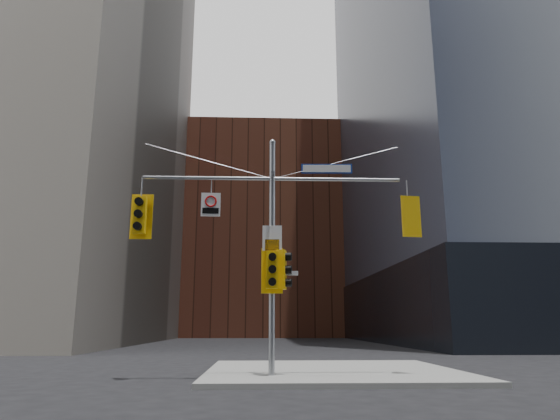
{
  "coord_description": "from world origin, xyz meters",
  "views": [
    {
      "loc": [
        -0.34,
        -12.93,
        1.56
      ],
      "look_at": [
        0.24,
        2.0,
        5.0
      ],
      "focal_mm": 32.0,
      "sensor_mm": 36.0,
      "label": 1
    }
  ],
  "objects": [
    {
      "name": "traffic_light_east_arm",
      "position": [
        4.23,
        1.99,
        4.8
      ],
      "size": [
        0.61,
        0.53,
        1.28
      ],
      "rotation": [
        0.0,
        0.0,
        3.29
      ],
      "color": "yellow",
      "rests_on": "ground"
    },
    {
      "name": "street_sign_blade",
      "position": [
        1.71,
        2.0,
        6.35
      ],
      "size": [
        1.6,
        0.09,
        0.31
      ],
      "rotation": [
        0.0,
        0.0,
        -0.03
      ],
      "color": "navy",
      "rests_on": "ground"
    },
    {
      "name": "signal_assembly",
      "position": [
        0.0,
        1.99,
        4.42
      ],
      "size": [
        8.0,
        0.8,
        7.3
      ],
      "color": "gray",
      "rests_on": "ground"
    },
    {
      "name": "traffic_light_west_arm",
      "position": [
        -4.01,
        2.01,
        4.8
      ],
      "size": [
        0.67,
        0.53,
        1.4
      ],
      "rotation": [
        0.0,
        0.0,
        -0.02
      ],
      "color": "yellow",
      "rests_on": "ground"
    },
    {
      "name": "traffic_light_pole_side",
      "position": [
        0.33,
        1.99,
        3.17
      ],
      "size": [
        0.49,
        0.42,
        1.17
      ],
      "rotation": [
        0.0,
        0.0,
        1.39
      ],
      "color": "yellow",
      "rests_on": "ground"
    },
    {
      "name": "brick_midrise",
      "position": [
        0.0,
        58.0,
        14.0
      ],
      "size": [
        26.0,
        20.0,
        28.0
      ],
      "primitive_type": "cube",
      "color": "brown",
      "rests_on": "ground"
    },
    {
      "name": "traffic_light_pole_front",
      "position": [
        -0.0,
        1.73,
        3.13
      ],
      "size": [
        0.64,
        0.5,
        1.34
      ],
      "rotation": [
        0.0,
        0.0,
        0.0
      ],
      "color": "yellow",
      "rests_on": "ground"
    },
    {
      "name": "sidewalk_corner",
      "position": [
        2.0,
        4.0,
        0.07
      ],
      "size": [
        8.0,
        8.0,
        0.15
      ],
      "primitive_type": "cube",
      "color": "gray",
      "rests_on": "ground"
    },
    {
      "name": "regulatory_sign_arm",
      "position": [
        -1.88,
        1.97,
        5.17
      ],
      "size": [
        0.59,
        0.08,
        0.74
      ],
      "rotation": [
        0.0,
        0.0,
        0.03
      ],
      "color": "silver",
      "rests_on": "ground"
    },
    {
      "name": "regulatory_sign_pole",
      "position": [
        0.0,
        1.88,
        4.09
      ],
      "size": [
        0.59,
        0.06,
        0.77
      ],
      "rotation": [
        0.0,
        0.0,
        -0.04
      ],
      "color": "silver",
      "rests_on": "ground"
    },
    {
      "name": "street_blade_ew",
      "position": [
        0.45,
        2.0,
        3.06
      ],
      "size": [
        0.67,
        0.03,
        0.13
      ],
      "rotation": [
        0.0,
        0.0,
        0.01
      ],
      "color": "silver",
      "rests_on": "ground"
    },
    {
      "name": "ground",
      "position": [
        0.0,
        0.0,
        0.0
      ],
      "size": [
        160.0,
        160.0,
        0.0
      ],
      "primitive_type": "plane",
      "color": "black",
      "rests_on": "ground"
    },
    {
      "name": "street_blade_ns",
      "position": [
        0.0,
        2.45,
        2.81
      ],
      "size": [
        0.03,
        0.67,
        0.13
      ],
      "rotation": [
        0.0,
        0.0,
        0.01
      ],
      "color": "#145926",
      "rests_on": "ground"
    }
  ]
}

